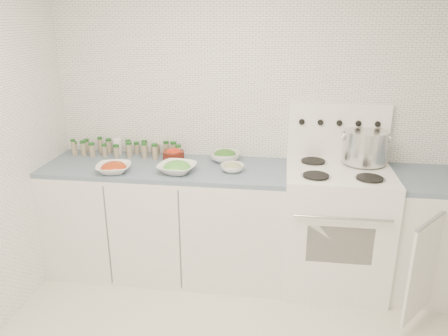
% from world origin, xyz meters
% --- Properties ---
extents(room_walls, '(3.54, 3.04, 2.52)m').
position_xyz_m(room_walls, '(0.00, 0.00, 1.56)').
color(room_walls, white).
rests_on(room_walls, ground).
extents(counter_left, '(1.85, 0.62, 0.90)m').
position_xyz_m(counter_left, '(-0.82, 1.19, 0.45)').
color(counter_left, white).
rests_on(counter_left, ground).
extents(stove, '(0.76, 0.70, 1.36)m').
position_xyz_m(stove, '(0.48, 1.19, 0.50)').
color(stove, white).
rests_on(stove, ground).
extents(counter_right, '(0.89, 0.94, 0.90)m').
position_xyz_m(counter_right, '(1.30, 1.19, 0.45)').
color(counter_right, white).
rests_on(counter_right, ground).
extents(stock_pot, '(0.34, 0.32, 0.24)m').
position_xyz_m(stock_pot, '(0.67, 1.35, 1.08)').
color(stock_pot, silver).
rests_on(stock_pot, stove).
extents(bowl_tomato, '(0.29, 0.29, 0.08)m').
position_xyz_m(bowl_tomato, '(-1.16, 1.00, 0.94)').
color(bowl_tomato, white).
rests_on(bowl_tomato, counter_left).
extents(bowl_snowpea, '(0.31, 0.31, 0.09)m').
position_xyz_m(bowl_snowpea, '(-0.69, 1.06, 0.94)').
color(bowl_snowpea, white).
rests_on(bowl_snowpea, counter_left).
extents(bowl_broccoli, '(0.28, 0.28, 0.10)m').
position_xyz_m(bowl_broccoli, '(-0.38, 1.36, 0.94)').
color(bowl_broccoli, white).
rests_on(bowl_broccoli, counter_left).
extents(bowl_zucchini, '(0.22, 0.22, 0.07)m').
position_xyz_m(bowl_zucchini, '(-0.30, 1.13, 0.93)').
color(bowl_zucchini, white).
rests_on(bowl_zucchini, counter_left).
extents(bowl_pepper, '(0.17, 0.17, 0.11)m').
position_xyz_m(bowl_pepper, '(-0.78, 1.30, 0.95)').
color(bowl_pepper, '#50150D').
rests_on(bowl_pepper, counter_left).
extents(salt_canister, '(0.07, 0.07, 0.13)m').
position_xyz_m(salt_canister, '(-1.28, 1.42, 0.97)').
color(salt_canister, white).
rests_on(salt_canister, counter_left).
extents(tin_can, '(0.09, 0.09, 0.10)m').
position_xyz_m(tin_can, '(-0.97, 1.45, 0.95)').
color(tin_can, '#B2AD97').
rests_on(tin_can, counter_left).
extents(spice_cluster, '(0.93, 0.16, 0.14)m').
position_xyz_m(spice_cluster, '(-1.22, 1.39, 0.96)').
color(spice_cluster, gray).
rests_on(spice_cluster, counter_left).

